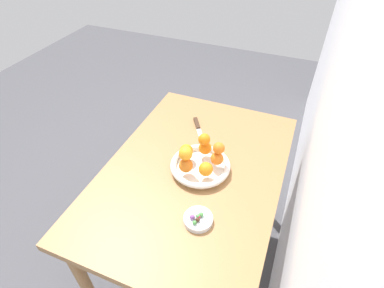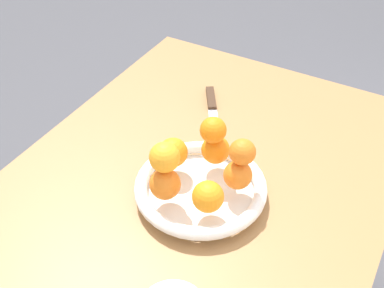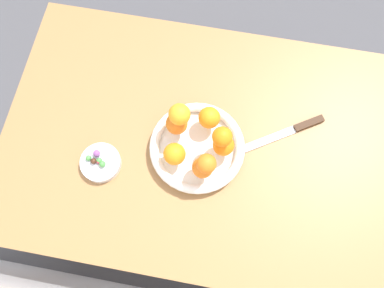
{
  "view_description": "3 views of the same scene",
  "coord_description": "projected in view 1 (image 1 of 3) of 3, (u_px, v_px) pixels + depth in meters",
  "views": [
    {
      "loc": [
        0.86,
        0.34,
        1.7
      ],
      "look_at": [
        -0.01,
        -0.01,
        0.88
      ],
      "focal_mm": 28.0,
      "sensor_mm": 36.0,
      "label": 1
    },
    {
      "loc": [
        0.58,
        0.34,
        1.45
      ],
      "look_at": [
        -0.01,
        0.01,
        0.88
      ],
      "focal_mm": 45.0,
      "sensor_mm": 36.0,
      "label": 2
    },
    {
      "loc": [
        -0.05,
        0.34,
        1.75
      ],
      "look_at": [
        0.0,
        0.04,
        0.83
      ],
      "focal_mm": 35.0,
      "sensor_mm": 36.0,
      "label": 3
    }
  ],
  "objects": [
    {
      "name": "candy_dish",
      "position": [
        198.0,
        219.0,
        1.12
      ],
      "size": [
        0.11,
        0.11,
        0.02
      ],
      "primitive_type": "cylinder",
      "color": "silver",
      "rests_on": "dining_table"
    },
    {
      "name": "ground_plane",
      "position": [
        193.0,
        254.0,
        1.82
      ],
      "size": [
        6.0,
        6.0,
        0.0
      ],
      "primitive_type": "plane",
      "color": "#4C4C51"
    },
    {
      "name": "orange_2",
      "position": [
        206.0,
        169.0,
        1.23
      ],
      "size": [
        0.06,
        0.06,
        0.06
      ],
      "primitive_type": "sphere",
      "color": "orange",
      "rests_on": "fruit_bowl"
    },
    {
      "name": "wall_back",
      "position": [
        353.0,
        91.0,
        0.86
      ],
      "size": [
        4.0,
        0.05,
        2.5
      ],
      "primitive_type": "cube",
      "color": "white",
      "rests_on": "ground_plane"
    },
    {
      "name": "candy_ball_3",
      "position": [
        199.0,
        217.0,
        1.11
      ],
      "size": [
        0.01,
        0.01,
        0.01
      ],
      "primitive_type": "sphere",
      "color": "#C6384C",
      "rests_on": "candy_dish"
    },
    {
      "name": "candy_ball_4",
      "position": [
        195.0,
        223.0,
        1.09
      ],
      "size": [
        0.02,
        0.02,
        0.02
      ],
      "primitive_type": "sphere",
      "color": "#4C9947",
      "rests_on": "candy_dish"
    },
    {
      "name": "candy_ball_2",
      "position": [
        198.0,
        216.0,
        1.11
      ],
      "size": [
        0.02,
        0.02,
        0.02
      ],
      "primitive_type": "sphere",
      "color": "#4C9947",
      "rests_on": "candy_dish"
    },
    {
      "name": "orange_6",
      "position": [
        219.0,
        148.0,
        1.25
      ],
      "size": [
        0.05,
        0.05,
        0.05
      ],
      "primitive_type": "sphere",
      "color": "orange",
      "rests_on": "orange_3"
    },
    {
      "name": "orange_0",
      "position": [
        186.0,
        151.0,
        1.32
      ],
      "size": [
        0.06,
        0.06,
        0.06
      ],
      "primitive_type": "sphere",
      "color": "orange",
      "rests_on": "fruit_bowl"
    },
    {
      "name": "orange_1",
      "position": [
        186.0,
        165.0,
        1.25
      ],
      "size": [
        0.06,
        0.06,
        0.06
      ],
      "primitive_type": "sphere",
      "color": "orange",
      "rests_on": "fruit_bowl"
    },
    {
      "name": "orange_5",
      "position": [
        204.0,
        139.0,
        1.29
      ],
      "size": [
        0.05,
        0.05,
        0.05
      ],
      "primitive_type": "sphere",
      "color": "orange",
      "rests_on": "orange_4"
    },
    {
      "name": "dining_table",
      "position": [
        193.0,
        183.0,
        1.39
      ],
      "size": [
        1.1,
        0.76,
        0.74
      ],
      "color": "#9E7042",
      "rests_on": "ground_plane"
    },
    {
      "name": "fruit_bowl",
      "position": [
        200.0,
        166.0,
        1.31
      ],
      "size": [
        0.26,
        0.26,
        0.04
      ],
      "color": "white",
      "rests_on": "dining_table"
    },
    {
      "name": "candy_ball_0",
      "position": [
        201.0,
        214.0,
        1.11
      ],
      "size": [
        0.02,
        0.02,
        0.02
      ],
      "primitive_type": "sphere",
      "color": "#4C9947",
      "rests_on": "candy_dish"
    },
    {
      "name": "orange_7",
      "position": [
        186.0,
        154.0,
        1.22
      ],
      "size": [
        0.06,
        0.06,
        0.06
      ],
      "primitive_type": "sphere",
      "color": "orange",
      "rests_on": "orange_1"
    },
    {
      "name": "candy_ball_5",
      "position": [
        198.0,
        220.0,
        1.1
      ],
      "size": [
        0.02,
        0.02,
        0.02
      ],
      "primitive_type": "sphere",
      "color": "#472819",
      "rests_on": "candy_dish"
    },
    {
      "name": "knife",
      "position": [
        199.0,
        131.0,
        1.53
      ],
      "size": [
        0.23,
        0.16,
        0.01
      ],
      "color": "#3F2819",
      "rests_on": "dining_table"
    },
    {
      "name": "orange_3",
      "position": [
        217.0,
        159.0,
        1.28
      ],
      "size": [
        0.06,
        0.06,
        0.06
      ],
      "primitive_type": "sphere",
      "color": "orange",
      "rests_on": "fruit_bowl"
    },
    {
      "name": "orange_4",
      "position": [
        205.0,
        148.0,
        1.33
      ],
      "size": [
        0.06,
        0.06,
        0.06
      ],
      "primitive_type": "sphere",
      "color": "orange",
      "rests_on": "fruit_bowl"
    },
    {
      "name": "candy_ball_1",
      "position": [
        192.0,
        217.0,
        1.1
      ],
      "size": [
        0.02,
        0.02,
        0.02
      ],
      "primitive_type": "sphere",
      "color": "#8C4C99",
      "rests_on": "candy_dish"
    }
  ]
}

